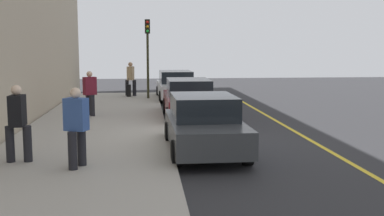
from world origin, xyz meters
TOP-DOWN VIEW (x-y plane):
  - ground_plane at (0.00, 0.00)m, footprint 56.00×56.00m
  - sidewalk at (0.00, -3.30)m, footprint 28.00×4.60m
  - lane_stripe_centre at (0.00, 3.20)m, footprint 28.00×0.14m
  - parked_car_white at (-11.23, -0.11)m, footprint 4.56×1.98m
  - parked_car_maroon at (-5.00, -0.01)m, footprint 4.68×1.91m
  - parked_car_charcoal at (1.04, -0.17)m, footprint 4.20×1.95m
  - pedestrian_burgundy_coat at (-5.11, -3.79)m, footprint 0.51×0.54m
  - pedestrian_blue_coat at (2.80, -3.17)m, footprint 0.55×0.55m
  - pedestrian_black_coat at (2.14, -4.57)m, footprint 0.48×0.58m
  - pedestrian_tan_coat at (-12.32, -2.46)m, footprint 0.53×0.58m
  - traffic_light_pole at (-10.96, -1.54)m, footprint 0.35×0.26m
  - rolling_suitcase at (-11.92, -2.56)m, footprint 0.34×0.22m

SIDE VIEW (x-z plane):
  - ground_plane at x=0.00m, z-range 0.00..0.00m
  - lane_stripe_centre at x=0.00m, z-range 0.00..0.01m
  - sidewalk at x=0.00m, z-range 0.00..0.15m
  - rolling_suitcase at x=-11.92m, z-range -0.03..0.96m
  - parked_car_charcoal at x=1.04m, z-range 0.00..1.51m
  - parked_car_white at x=-11.23m, z-range 0.00..1.51m
  - parked_car_maroon at x=-5.00m, z-range 0.00..1.51m
  - pedestrian_burgundy_coat at x=-5.11m, z-range 0.21..1.90m
  - pedestrian_blue_coat at x=2.80m, z-range 0.21..1.96m
  - pedestrian_black_coat at x=2.14m, z-range 0.21..1.98m
  - pedestrian_tan_coat at x=-12.32m, z-range 0.21..2.00m
  - traffic_light_pole at x=-10.96m, z-range 0.87..4.84m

